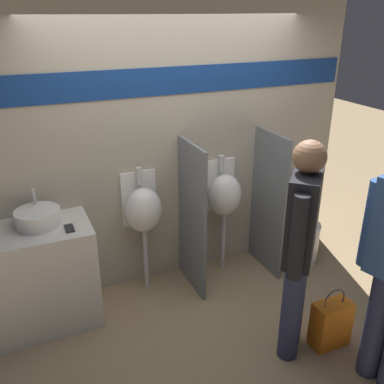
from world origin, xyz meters
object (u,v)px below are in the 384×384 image
(urinal_far, at_px, (224,195))
(sink_basin, at_px, (38,218))
(person_with_lanyard, at_px, (300,244))
(cell_phone, at_px, (69,228))
(toilet, at_px, (298,229))
(urinal_near_counter, at_px, (143,210))
(shopping_bag, at_px, (331,323))

(urinal_far, bearing_deg, sink_basin, -176.97)
(sink_basin, relative_size, person_with_lanyard, 0.21)
(sink_basin, relative_size, urinal_far, 0.30)
(sink_basin, bearing_deg, cell_phone, -38.51)
(toilet, relative_size, person_with_lanyard, 0.55)
(cell_phone, relative_size, urinal_near_counter, 0.11)
(urinal_near_counter, height_order, toilet, urinal_near_counter)
(urinal_near_counter, xyz_separation_m, toilet, (1.69, -0.15, -0.49))
(toilet, bearing_deg, urinal_far, 170.06)
(toilet, bearing_deg, person_with_lanyard, -128.59)
(person_with_lanyard, bearing_deg, cell_phone, 99.24)
(shopping_bag, bearing_deg, sink_basin, 147.66)
(urinal_far, relative_size, person_with_lanyard, 0.70)
(urinal_far, bearing_deg, person_with_lanyard, -92.60)
(sink_basin, relative_size, toilet, 0.38)
(cell_phone, xyz_separation_m, toilet, (2.39, 0.12, -0.58))
(person_with_lanyard, xyz_separation_m, shopping_bag, (0.33, -0.10, -0.76))
(sink_basin, distance_m, urinal_far, 1.77)
(cell_phone, distance_m, person_with_lanyard, 1.80)
(sink_basin, height_order, urinal_far, urinal_far)
(toilet, height_order, person_with_lanyard, person_with_lanyard)
(cell_phone, height_order, urinal_near_counter, urinal_near_counter)
(toilet, distance_m, shopping_bag, 1.36)
(person_with_lanyard, bearing_deg, urinal_near_counter, 75.15)
(cell_phone, relative_size, person_with_lanyard, 0.08)
(urinal_far, height_order, person_with_lanyard, person_with_lanyard)
(urinal_far, distance_m, shopping_bag, 1.53)
(cell_phone, distance_m, shopping_bag, 2.24)
(urinal_near_counter, height_order, person_with_lanyard, person_with_lanyard)
(urinal_near_counter, bearing_deg, toilet, -5.01)
(person_with_lanyard, bearing_deg, sink_basin, 98.69)
(urinal_far, xyz_separation_m, toilet, (0.84, -0.15, -0.49))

